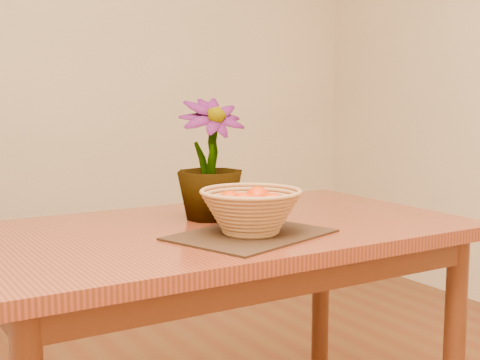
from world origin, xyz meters
TOP-DOWN VIEW (x-y plane):
  - wall_back at (0.00, 2.25)m, footprint 4.00×0.02m
  - table at (0.00, 0.30)m, footprint 1.40×0.80m
  - placemat at (0.00, 0.14)m, footprint 0.47×0.40m
  - wicker_basket at (0.00, 0.14)m, footprint 0.27×0.27m
  - orange_pile at (0.00, 0.14)m, footprint 0.16×0.16m
  - potted_plant at (0.03, 0.40)m, footprint 0.22×0.22m

SIDE VIEW (x-z plane):
  - table at x=0.00m, z-range 0.29..1.04m
  - placemat at x=0.00m, z-range 0.75..0.76m
  - wicker_basket at x=0.00m, z-range 0.76..0.86m
  - orange_pile at x=0.00m, z-range 0.80..0.87m
  - potted_plant at x=0.03m, z-range 0.75..1.11m
  - wall_back at x=0.00m, z-range 0.00..2.70m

